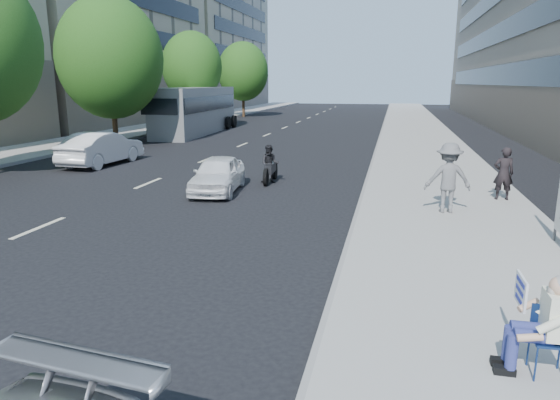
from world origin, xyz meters
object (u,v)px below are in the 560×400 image
(motorcycle, at_px, (270,166))
(bus, at_px, (196,111))
(jogger, at_px, (448,178))
(white_sedan_mid, at_px, (102,148))
(white_sedan_near, at_px, (218,174))
(seated_protester, at_px, (542,319))
(pedestrian_woman, at_px, (504,173))

(motorcycle, height_order, bus, bus)
(jogger, bearing_deg, white_sedan_mid, -28.56)
(white_sedan_near, xyz_separation_m, bus, (-8.44, 18.97, 1.02))
(jogger, relative_size, white_sedan_near, 0.54)
(jogger, bearing_deg, bus, -58.56)
(seated_protester, bearing_deg, white_sedan_near, 128.16)
(seated_protester, bearing_deg, motorcycle, 118.33)
(white_sedan_near, relative_size, motorcycle, 1.75)
(jogger, height_order, bus, bus)
(jogger, xyz_separation_m, pedestrian_woman, (1.81, 1.97, -0.15))
(seated_protester, height_order, pedestrian_woman, pedestrian_woman)
(seated_protester, relative_size, pedestrian_woman, 0.80)
(bus, bearing_deg, seated_protester, -63.73)
(motorcycle, distance_m, bus, 19.66)
(white_sedan_mid, bearing_deg, seated_protester, 139.81)
(pedestrian_woman, height_order, bus, bus)
(pedestrian_woman, bearing_deg, bus, -48.42)
(white_sedan_mid, relative_size, bus, 0.37)
(white_sedan_mid, bearing_deg, pedestrian_woman, 169.35)
(pedestrian_woman, bearing_deg, motorcycle, -14.04)
(seated_protester, distance_m, white_sedan_mid, 20.41)
(jogger, bearing_deg, motorcycle, -37.56)
(jogger, bearing_deg, pedestrian_woman, -138.47)
(seated_protester, distance_m, pedestrian_woman, 10.11)
(seated_protester, height_order, white_sedan_near, seated_protester)
(pedestrian_woman, bearing_deg, white_sedan_mid, -15.67)
(white_sedan_mid, relative_size, motorcycle, 2.22)
(seated_protester, relative_size, white_sedan_mid, 0.29)
(white_sedan_near, relative_size, white_sedan_mid, 0.79)
(white_sedan_mid, distance_m, motorcycle, 8.79)
(white_sedan_near, height_order, bus, bus)
(white_sedan_mid, distance_m, bus, 14.75)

